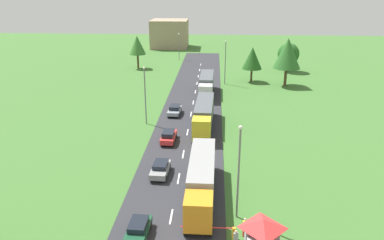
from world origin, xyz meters
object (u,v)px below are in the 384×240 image
(barrier_gate, at_px, (224,231))
(tree_pine, at_px, (287,53))
(truck_third, at_px, (207,84))
(tree_birch, at_px, (252,58))
(truck_second, at_px, (204,114))
(lamppost_fourth, at_px, (179,45))
(person_second, at_px, (236,239))
(lamppost_second, at_px, (145,93))
(person_third, at_px, (245,227))
(lamppost_third, at_px, (225,60))
(tree_oak, at_px, (288,54))
(truck_lead, at_px, (201,178))
(lamppost_lead, at_px, (239,168))
(car_third, at_px, (169,136))
(guard_booth, at_px, (262,240))
(car_second, at_px, (160,169))
(car_lead, at_px, (138,229))
(car_fourth, at_px, (175,110))
(distant_building, at_px, (170,34))
(tree_maple, at_px, (137,45))

(barrier_gate, xyz_separation_m, tree_pine, (13.71, 51.42, 6.11))
(truck_third, xyz_separation_m, tree_birch, (9.53, 10.88, 3.01))
(truck_second, distance_m, lamppost_fourth, 53.26)
(person_second, distance_m, lamppost_second, 30.97)
(tree_birch, bearing_deg, person_third, -95.51)
(lamppost_third, bearing_deg, tree_oak, 40.56)
(truck_lead, relative_size, lamppost_lead, 1.49)
(barrier_gate, bearing_deg, tree_birch, 82.74)
(lamppost_fourth, height_order, tree_pine, tree_pine)
(tree_birch, height_order, tree_pine, tree_pine)
(truck_second, distance_m, person_second, 27.25)
(car_third, distance_m, lamppost_lead, 19.28)
(guard_booth, distance_m, tree_birch, 57.32)
(truck_lead, distance_m, person_second, 8.33)
(car_second, height_order, lamppost_fourth, lamppost_fourth)
(truck_second, bearing_deg, car_lead, -100.19)
(car_fourth, distance_m, lamppost_second, 7.19)
(barrier_gate, bearing_deg, lamppost_fourth, 98.07)
(truck_second, distance_m, person_third, 25.88)
(car_third, relative_size, car_fourth, 1.01)
(lamppost_fourth, bearing_deg, car_third, -86.08)
(car_second, bearing_deg, distant_building, 95.96)
(car_fourth, relative_size, guard_booth, 1.15)
(lamppost_second, distance_m, tree_pine, 35.06)
(truck_second, height_order, lamppost_third, lamppost_third)
(truck_lead, height_order, car_lead, truck_lead)
(truck_second, distance_m, lamppost_third, 26.73)
(car_third, bearing_deg, truck_lead, -70.09)
(car_fourth, xyz_separation_m, lamppost_lead, (8.68, -28.30, 4.15))
(car_third, height_order, barrier_gate, car_third)
(guard_booth, bearing_deg, truck_third, 96.58)
(car_second, relative_size, guard_booth, 1.12)
(tree_oak, bearing_deg, barrier_gate, -104.25)
(distant_building, bearing_deg, car_third, -83.50)
(barrier_gate, bearing_deg, car_second, 122.80)
(truck_lead, bearing_deg, person_third, -57.52)
(car_fourth, height_order, lamppost_fourth, lamppost_fourth)
(car_fourth, relative_size, lamppost_fourth, 0.58)
(guard_booth, height_order, tree_maple, tree_maple)
(guard_booth, distance_m, person_third, 3.16)
(lamppost_second, xyz_separation_m, lamppost_third, (12.49, 25.16, 0.17))
(guard_booth, distance_m, distant_building, 104.81)
(car_third, distance_m, tree_oak, 51.29)
(person_third, distance_m, distant_building, 101.86)
(person_second, height_order, person_third, person_third)
(car_third, distance_m, car_fourth, 11.40)
(truck_lead, relative_size, car_fourth, 3.14)
(lamppost_lead, bearing_deg, lamppost_second, 117.80)
(lamppost_second, bearing_deg, tree_maple, 102.83)
(car_second, relative_size, car_fourth, 0.97)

